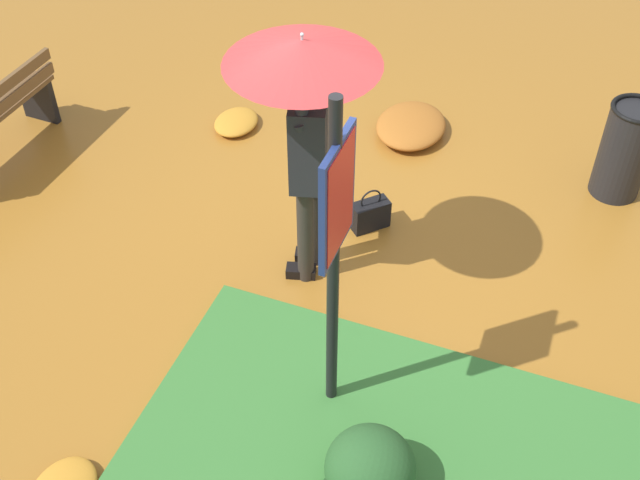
{
  "coord_description": "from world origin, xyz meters",
  "views": [
    {
      "loc": [
        4.15,
        1.53,
        4.33
      ],
      "look_at": [
        0.68,
        0.21,
        0.85
      ],
      "focal_mm": 45.45,
      "sensor_mm": 36.0,
      "label": 1
    }
  ],
  "objects_px": {
    "handbag": "(370,214)",
    "info_sign_post": "(335,235)",
    "trash_bin": "(625,150)",
    "person_with_umbrella": "(305,100)"
  },
  "relations": [
    {
      "from": "person_with_umbrella",
      "to": "handbag",
      "type": "bearing_deg",
      "value": 159.58
    },
    {
      "from": "handbag",
      "to": "trash_bin",
      "type": "relative_size",
      "value": 0.44
    },
    {
      "from": "info_sign_post",
      "to": "trash_bin",
      "type": "relative_size",
      "value": 2.76
    },
    {
      "from": "person_with_umbrella",
      "to": "trash_bin",
      "type": "xyz_separation_m",
      "value": [
        -1.84,
        2.02,
        -1.13
      ]
    },
    {
      "from": "trash_bin",
      "to": "person_with_umbrella",
      "type": "bearing_deg",
      "value": -47.66
    },
    {
      "from": "handbag",
      "to": "info_sign_post",
      "type": "bearing_deg",
      "value": 10.22
    },
    {
      "from": "person_with_umbrella",
      "to": "handbag",
      "type": "height_order",
      "value": "person_with_umbrella"
    },
    {
      "from": "handbag",
      "to": "trash_bin",
      "type": "height_order",
      "value": "trash_bin"
    },
    {
      "from": "person_with_umbrella",
      "to": "trash_bin",
      "type": "distance_m",
      "value": 2.95
    },
    {
      "from": "person_with_umbrella",
      "to": "trash_bin",
      "type": "relative_size",
      "value": 2.45
    }
  ]
}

